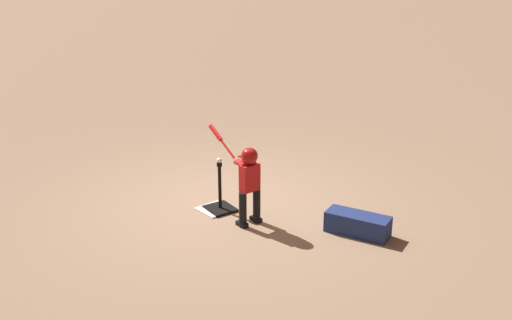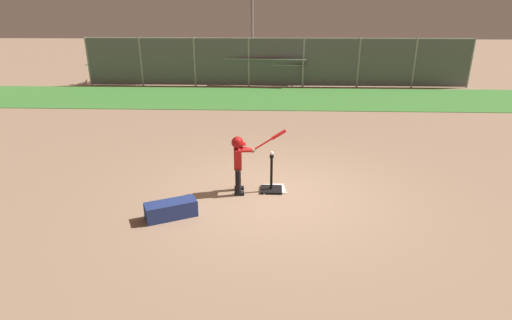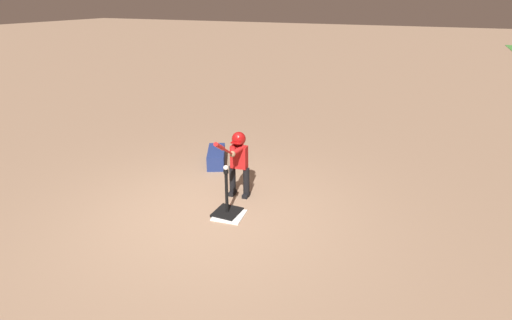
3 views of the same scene
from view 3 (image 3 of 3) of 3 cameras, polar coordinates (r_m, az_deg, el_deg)
name	(u,v)px [view 3 (image 3 of 3)]	position (r m, az deg, el deg)	size (l,w,h in m)	color
ground_plane	(210,215)	(6.15, -6.54, -7.77)	(90.00, 90.00, 0.00)	#93755B
home_plate	(229,215)	(6.09, -3.87, -7.87)	(0.44, 0.44, 0.02)	white
batting_tee	(227,207)	(6.10, -4.16, -6.76)	(0.41, 0.37, 0.73)	black
batter_child	(238,157)	(6.35, -2.56, 0.47)	(1.00, 0.35, 1.23)	black
baseball	(226,168)	(5.81, -4.33, -1.11)	(0.07, 0.07, 0.07)	white
equipment_bag	(216,157)	(7.90, -5.70, 0.45)	(0.84, 0.32, 0.28)	navy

